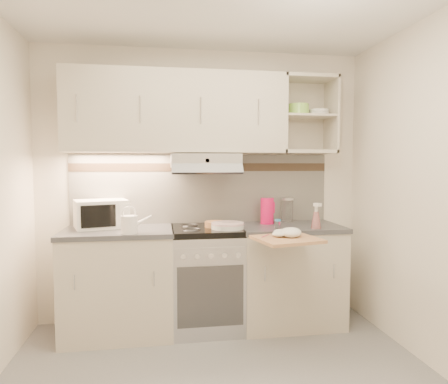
# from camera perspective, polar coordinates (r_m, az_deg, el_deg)

# --- Properties ---
(room_shell) EXTENTS (3.04, 2.84, 2.52)m
(room_shell) POSITION_cam_1_polar(r_m,az_deg,el_deg) (2.73, -0.79, 7.72)
(room_shell) COLOR silver
(room_shell) RESTS_ON ground
(base_cabinet_left) EXTENTS (0.90, 0.60, 0.86)m
(base_cabinet_left) POSITION_cam_1_polar(r_m,az_deg,el_deg) (3.60, -14.77, -12.59)
(base_cabinet_left) COLOR beige
(base_cabinet_left) RESTS_ON ground
(worktop_left) EXTENTS (0.92, 0.62, 0.04)m
(worktop_left) POSITION_cam_1_polar(r_m,az_deg,el_deg) (3.50, -14.90, -5.51)
(worktop_left) COLOR #47474C
(worktop_left) RESTS_ON base_cabinet_left
(base_cabinet_right) EXTENTS (0.90, 0.60, 0.86)m
(base_cabinet_right) POSITION_cam_1_polar(r_m,az_deg,el_deg) (3.76, 9.18, -11.80)
(base_cabinet_right) COLOR beige
(base_cabinet_right) RESTS_ON ground
(worktop_right) EXTENTS (0.92, 0.62, 0.04)m
(worktop_right) POSITION_cam_1_polar(r_m,az_deg,el_deg) (3.66, 9.26, -5.00)
(worktop_right) COLOR #47474C
(worktop_right) RESTS_ON base_cabinet_right
(electric_range) EXTENTS (0.60, 0.60, 0.90)m
(electric_range) POSITION_cam_1_polar(r_m,az_deg,el_deg) (3.59, -2.52, -12.13)
(electric_range) COLOR #B7B7BC
(electric_range) RESTS_ON ground
(microwave) EXTENTS (0.50, 0.43, 0.24)m
(microwave) POSITION_cam_1_polar(r_m,az_deg,el_deg) (3.61, -17.15, -2.99)
(microwave) COLOR white
(microwave) RESTS_ON worktop_left
(watering_can) EXTENTS (0.25, 0.15, 0.22)m
(watering_can) POSITION_cam_1_polar(r_m,az_deg,el_deg) (3.26, -13.24, -4.42)
(watering_can) COLOR white
(watering_can) RESTS_ON worktop_left
(plate_stack) EXTENTS (0.28, 0.28, 0.06)m
(plate_stack) POSITION_cam_1_polar(r_m,az_deg,el_deg) (3.41, 0.52, -4.82)
(plate_stack) COLOR white
(plate_stack) RESTS_ON electric_range
(bread_loaf) EXTENTS (0.19, 0.19, 0.05)m
(bread_loaf) POSITION_cam_1_polar(r_m,az_deg,el_deg) (3.50, -1.16, -4.62)
(bread_loaf) COLOR #B18C42
(bread_loaf) RESTS_ON electric_range
(pink_pitcher) EXTENTS (0.13, 0.12, 0.24)m
(pink_pitcher) POSITION_cam_1_polar(r_m,az_deg,el_deg) (3.70, 6.19, -2.68)
(pink_pitcher) COLOR #DA0C50
(pink_pitcher) RESTS_ON worktop_right
(glass_jar) EXTENTS (0.12, 0.12, 0.23)m
(glass_jar) POSITION_cam_1_polar(r_m,az_deg,el_deg) (3.84, 9.00, -2.53)
(glass_jar) COLOR silver
(glass_jar) RESTS_ON worktop_right
(spice_jar) EXTENTS (0.05, 0.05, 0.08)m
(spice_jar) POSITION_cam_1_polar(r_m,az_deg,el_deg) (3.46, 7.71, -4.51)
(spice_jar) COLOR silver
(spice_jar) RESTS_ON worktop_right
(spray_bottle) EXTENTS (0.09, 0.09, 0.23)m
(spray_bottle) POSITION_cam_1_polar(r_m,az_deg,el_deg) (3.50, 13.03, -3.61)
(spray_bottle) COLOR pink
(spray_bottle) RESTS_ON worktop_right
(cutting_board) EXTENTS (0.53, 0.50, 0.03)m
(cutting_board) POSITION_cam_1_polar(r_m,az_deg,el_deg) (3.12, 8.97, -6.69)
(cutting_board) COLOR tan
(cutting_board) RESTS_ON base_cabinet_right
(dish_towel) EXTENTS (0.32, 0.29, 0.07)m
(dish_towel) POSITION_cam_1_polar(r_m,az_deg,el_deg) (3.17, 9.07, -5.64)
(dish_towel) COLOR silver
(dish_towel) RESTS_ON cutting_board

